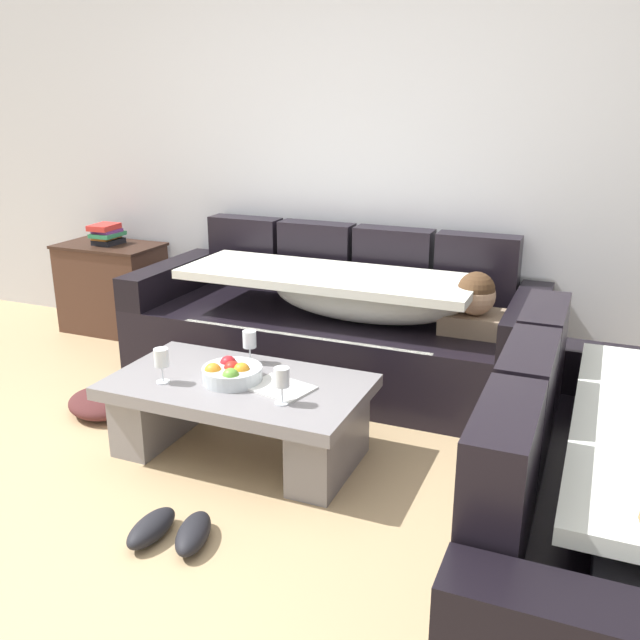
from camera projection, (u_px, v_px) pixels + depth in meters
ground_plane at (161, 514)px, 2.86m from camera, size 14.00×14.00×0.00m
back_wall at (348, 145)px, 4.33m from camera, size 9.00×0.10×2.70m
couch_along_wall at (339, 327)px, 4.13m from camera, size 2.41×0.92×0.88m
couch_near_window at (628, 520)px, 2.25m from camera, size 0.92×1.85×0.88m
coffee_table at (239, 408)px, 3.27m from camera, size 1.20×0.68×0.38m
fruit_bowl at (231, 373)px, 3.20m from camera, size 0.28×0.28×0.10m
wine_glass_near_left at (161, 359)px, 3.17m from camera, size 0.07×0.07×0.17m
wine_glass_near_right at (282, 379)px, 2.95m from camera, size 0.07×0.07×0.17m
wine_glass_far_back at (249, 341)px, 3.41m from camera, size 0.07×0.07×0.17m
open_magazine at (280, 388)px, 3.14m from camera, size 0.32×0.27×0.01m
side_cabinet at (113, 288)px, 5.01m from camera, size 0.72×0.44×0.64m
book_stack_on_cabinet at (107, 234)px, 4.89m from camera, size 0.19×0.22×0.14m
pair_of_shoes at (172, 531)px, 2.68m from camera, size 0.33×0.32×0.09m
crumpled_garment at (100, 403)px, 3.75m from camera, size 0.51×0.48×0.12m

